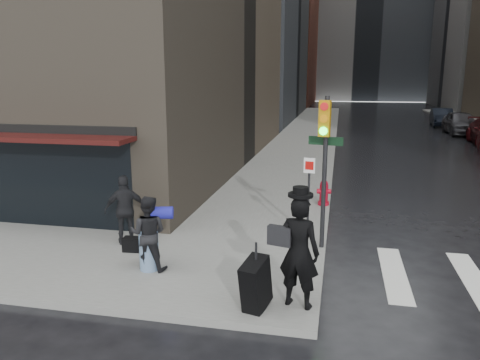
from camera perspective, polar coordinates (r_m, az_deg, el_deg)
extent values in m
plane|color=black|center=(10.13, -1.64, -11.87)|extent=(140.00, 140.00, 0.00)
cube|color=slate|center=(36.25, 8.54, 5.96)|extent=(4.00, 50.00, 0.15)
cube|color=silver|center=(10.87, 18.26, -10.72)|extent=(0.50, 3.00, 0.01)
cube|color=silver|center=(11.18, 26.58, -10.81)|extent=(0.50, 3.00, 0.01)
cube|color=#55261D|center=(73.09, -0.05, 19.55)|extent=(22.00, 20.00, 26.00)
cube|color=gray|center=(87.83, 15.35, 19.93)|extent=(40.00, 12.00, 32.00)
imported|color=black|center=(8.36, 7.19, -8.72)|extent=(0.84, 0.66, 2.04)
cylinder|color=black|center=(8.04, 7.40, -1.82)|extent=(0.43, 0.43, 0.05)
cylinder|color=black|center=(8.03, 7.41, -1.40)|extent=(0.27, 0.27, 0.16)
cube|color=black|center=(8.32, 4.87, -6.79)|extent=(0.45, 0.24, 0.35)
cube|color=black|center=(8.38, 1.94, -12.63)|extent=(0.53, 0.85, 1.03)
cylinder|color=black|center=(8.16, 1.97, -9.18)|extent=(0.04, 0.04, 0.47)
imported|color=black|center=(10.07, -11.12, -6.40)|extent=(0.83, 0.67, 1.61)
cube|color=black|center=(10.44, -12.74, -7.66)|extent=(0.50, 0.29, 0.30)
cylinder|color=#1A1A91|center=(9.95, -9.56, -3.96)|extent=(0.53, 0.37, 0.26)
imported|color=black|center=(11.72, -13.78, -3.55)|extent=(1.08, 0.83, 1.71)
cylinder|color=black|center=(11.08, 10.24, 0.73)|extent=(0.11, 0.11, 3.60)
cube|color=#BA810C|center=(10.70, 10.29, 7.39)|extent=(0.28, 0.21, 0.81)
cylinder|color=red|center=(10.59, 10.24, 8.80)|extent=(0.19, 0.08, 0.18)
cylinder|color=orange|center=(10.61, 10.18, 7.35)|extent=(0.19, 0.08, 0.18)
cylinder|color=#19E533|center=(10.64, 10.12, 5.90)|extent=(0.19, 0.08, 0.18)
cylinder|color=black|center=(11.33, 8.32, -2.69)|extent=(0.05, 0.05, 2.16)
cube|color=white|center=(11.10, 8.46, 1.76)|extent=(0.27, 0.07, 0.36)
cube|color=black|center=(11.03, 10.41, 4.71)|extent=(0.80, 0.18, 0.20)
cylinder|color=maroon|center=(15.21, 10.13, -2.79)|extent=(0.36, 0.36, 0.11)
cylinder|color=maroon|center=(15.14, 10.17, -1.77)|extent=(0.27, 0.27, 0.67)
sphere|color=maroon|center=(15.06, 10.22, -0.46)|extent=(0.24, 0.24, 0.24)
cylinder|color=maroon|center=(15.11, 10.18, -1.36)|extent=(0.46, 0.21, 0.16)
imported|color=#444449|center=(37.85, 25.29, 6.33)|extent=(1.99, 4.90, 1.67)
imported|color=black|center=(43.24, 23.38, 7.03)|extent=(1.94, 4.64, 1.49)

